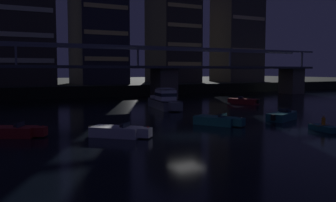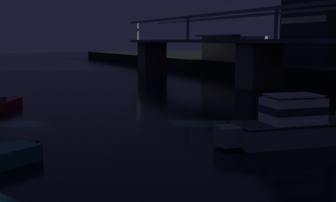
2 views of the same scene
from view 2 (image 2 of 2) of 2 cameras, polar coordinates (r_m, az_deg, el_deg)
name	(u,v)px [view 2 (image 2 of 2)]	position (r m, az deg, el deg)	size (l,w,h in m)	color
waterfront_pavilion	(232,48)	(79.29, 8.55, 6.90)	(12.40, 7.40, 4.70)	#B2AD9E
cabin_cruiser_near_left	(296,125)	(25.53, 16.67, -3.03)	(3.97, 9.35, 2.79)	gray
speedboat_mid_left	(2,105)	(39.17, -21.13, -0.44)	(4.88, 3.57, 1.16)	maroon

